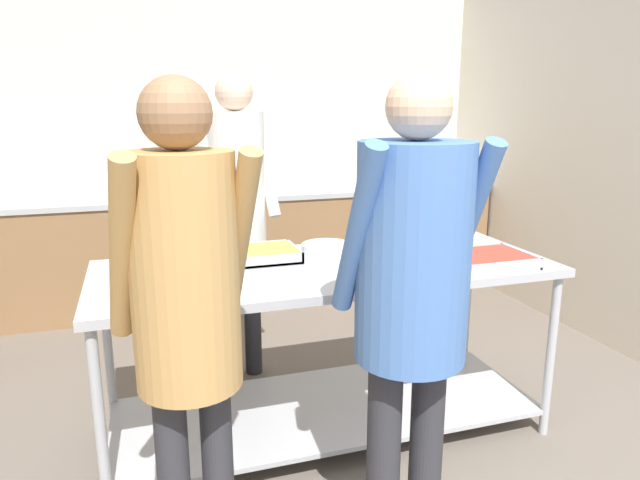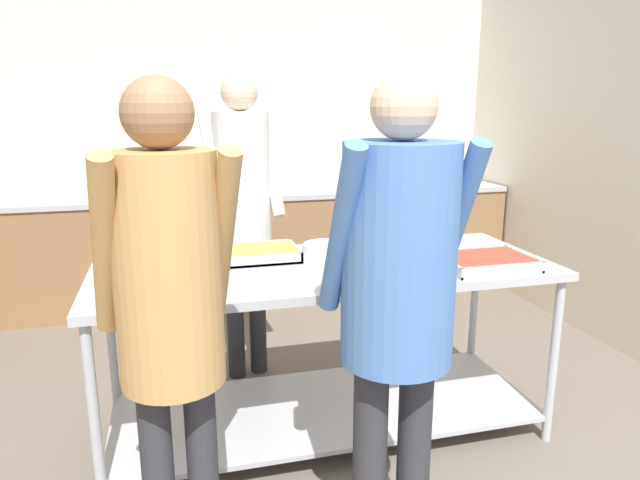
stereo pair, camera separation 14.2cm
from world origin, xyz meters
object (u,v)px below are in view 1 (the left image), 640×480
at_px(broccoli_bowl, 375,239).
at_px(serving_tray_vegetables, 484,260).
at_px(guest_serving_right, 412,280).
at_px(sauce_pan, 170,265).
at_px(guest_serving_left, 186,296).
at_px(plate_stack, 327,248).
at_px(cook_behind_counter, 237,194).
at_px(serving_tray_roast, 259,254).
at_px(water_bottle, 367,171).

relative_size(broccoli_bowl, serving_tray_vegetables, 0.55).
relative_size(serving_tray_vegetables, guest_serving_right, 0.24).
height_order(sauce_pan, serving_tray_vegetables, sauce_pan).
bearing_deg(guest_serving_left, plate_stack, 52.56).
bearing_deg(broccoli_bowl, cook_behind_counter, 144.40).
bearing_deg(guest_serving_left, serving_tray_vegetables, 22.42).
xyz_separation_m(serving_tray_roast, cook_behind_counter, (-0.01, 0.53, 0.23)).
relative_size(broccoli_bowl, guest_serving_right, 0.13).
bearing_deg(serving_tray_vegetables, guest_serving_right, -137.89).
relative_size(serving_tray_roast, serving_tray_vegetables, 0.90).
distance_m(cook_behind_counter, water_bottle, 1.93).
distance_m(sauce_pan, serving_tray_roast, 0.45).
xyz_separation_m(serving_tray_roast, guest_serving_left, (-0.43, -1.02, 0.17)).
bearing_deg(cook_behind_counter, guest_serving_left, -105.29).
bearing_deg(sauce_pan, plate_stack, 9.80).
bearing_deg(water_bottle, sauce_pan, -131.67).
height_order(guest_serving_left, water_bottle, guest_serving_left).
relative_size(broccoli_bowl, water_bottle, 0.78).
height_order(plate_stack, cook_behind_counter, cook_behind_counter).
bearing_deg(guest_serving_right, cook_behind_counter, 100.86).
bearing_deg(plate_stack, sauce_pan, -170.20).
bearing_deg(serving_tray_roast, guest_serving_right, -74.58).
bearing_deg(serving_tray_vegetables, water_bottle, 81.61).
bearing_deg(sauce_pan, guest_serving_right, -52.48).
relative_size(sauce_pan, cook_behind_counter, 0.23).
distance_m(plate_stack, water_bottle, 2.13).
height_order(plate_stack, guest_serving_right, guest_serving_right).
bearing_deg(cook_behind_counter, serving_tray_roast, -88.81).
distance_m(plate_stack, broccoli_bowl, 0.29).
bearing_deg(serving_tray_roast, guest_serving_left, -113.01).
relative_size(plate_stack, broccoli_bowl, 1.16).
bearing_deg(sauce_pan, cook_behind_counter, 56.79).
bearing_deg(water_bottle, plate_stack, -117.92).
bearing_deg(guest_serving_left, sauce_pan, 90.04).
bearing_deg(guest_serving_left, broccoli_bowl, 44.93).
bearing_deg(guest_serving_left, guest_serving_right, -3.93).
bearing_deg(broccoli_bowl, plate_stack, -172.11).
bearing_deg(plate_stack, water_bottle, 62.08).
xyz_separation_m(plate_stack, guest_serving_left, (-0.80, -1.04, 0.17)).
height_order(serving_tray_roast, cook_behind_counter, cook_behind_counter).
xyz_separation_m(serving_tray_vegetables, guest_serving_left, (-1.45, -0.60, 0.17)).
relative_size(serving_tray_roast, guest_serving_right, 0.22).
height_order(sauce_pan, guest_serving_right, guest_serving_right).
xyz_separation_m(plate_stack, broccoli_bowl, (0.29, 0.04, 0.02)).
xyz_separation_m(serving_tray_vegetables, cook_behind_counter, (-1.02, 0.95, 0.23)).
distance_m(broccoli_bowl, guest_serving_left, 1.54).
height_order(broccoli_bowl, cook_behind_counter, cook_behind_counter).
xyz_separation_m(serving_tray_vegetables, guest_serving_right, (-0.72, -0.65, 0.16)).
bearing_deg(cook_behind_counter, guest_serving_right, -79.14).
distance_m(serving_tray_roast, serving_tray_vegetables, 1.10).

